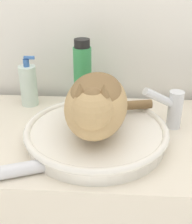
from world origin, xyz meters
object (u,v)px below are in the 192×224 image
cat (96,102)px  shampoo_bottle_tall (83,75)px  faucet (172,107)px  soap_pump_bottle (29,85)px  cream_tube (19,170)px

cat → shampoo_bottle_tall: size_ratio=1.38×
cat → shampoo_bottle_tall: bearing=-165.3°
faucet → shampoo_bottle_tall: shampoo_bottle_tall is taller
faucet → shampoo_bottle_tall: size_ratio=0.62×
soap_pump_bottle → shampoo_bottle_tall: 0.20m
cat → soap_pump_bottle: 0.37m
cat → shampoo_bottle_tall: (-0.06, 0.25, -0.02)m
faucet → shampoo_bottle_tall: (-0.29, 0.14, 0.05)m
cat → shampoo_bottle_tall: 0.26m
shampoo_bottle_tall → cream_tube: size_ratio=1.34×
cat → faucet: bearing=117.5°
faucet → soap_pump_bottle: size_ratio=0.83×
soap_pump_bottle → cream_tube: bearing=-79.0°
soap_pump_bottle → faucet: bearing=-16.3°
soap_pump_bottle → cream_tube: soap_pump_bottle is taller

